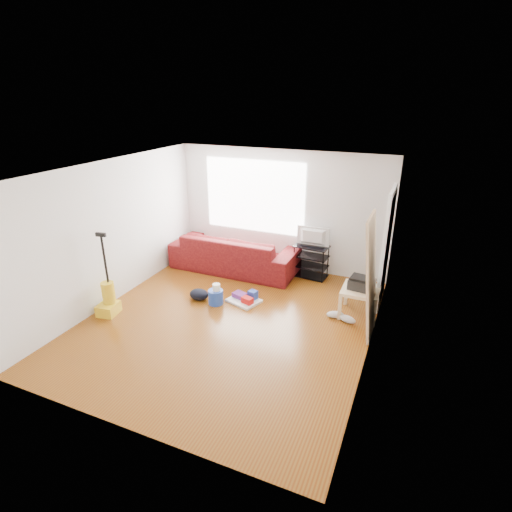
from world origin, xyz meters
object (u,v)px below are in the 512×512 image
at_px(tv_stand, 311,261).
at_px(vacuum, 108,299).
at_px(sofa, 235,269).
at_px(backpack, 199,299).
at_px(cleaning_tray, 245,299).
at_px(bucket, 216,304).
at_px(side_table, 361,293).

height_order(tv_stand, vacuum, vacuum).
distance_m(sofa, backpack, 1.48).
bearing_deg(sofa, tv_stand, -170.40).
xyz_separation_m(cleaning_tray, vacuum, (-1.97, -1.28, 0.21)).
distance_m(tv_stand, bucket, 2.19).
bearing_deg(vacuum, backpack, 32.19).
relative_size(sofa, backpack, 7.42).
distance_m(bucket, cleaning_tray, 0.53).
relative_size(side_table, backpack, 1.71).
bearing_deg(bucket, cleaning_tray, 31.17).
relative_size(bucket, vacuum, 0.18).
bearing_deg(cleaning_tray, side_table, 9.63).
xyz_separation_m(tv_stand, cleaning_tray, (-0.80, -1.50, -0.29)).
distance_m(cleaning_tray, backpack, 0.85).
distance_m(side_table, backpack, 2.88).
distance_m(backpack, vacuum, 1.57).
distance_m(sofa, tv_stand, 1.66).
bearing_deg(sofa, side_table, 162.23).
xyz_separation_m(side_table, backpack, (-2.79, -0.58, -0.42)).
bearing_deg(side_table, cleaning_tray, -170.37).
relative_size(cleaning_tray, vacuum, 0.45).
relative_size(tv_stand, backpack, 1.97).
height_order(tv_stand, cleaning_tray, tv_stand).
bearing_deg(tv_stand, bucket, -119.99).
relative_size(tv_stand, side_table, 1.15).
distance_m(side_table, cleaning_tray, 2.04).
bearing_deg(vacuum, side_table, 12.73).
bearing_deg(sofa, backpack, 89.48).
xyz_separation_m(tv_stand, side_table, (1.18, -1.16, 0.07)).
relative_size(side_table, cleaning_tray, 0.95).
distance_m(tv_stand, cleaning_tray, 1.72).
distance_m(tv_stand, side_table, 1.66).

